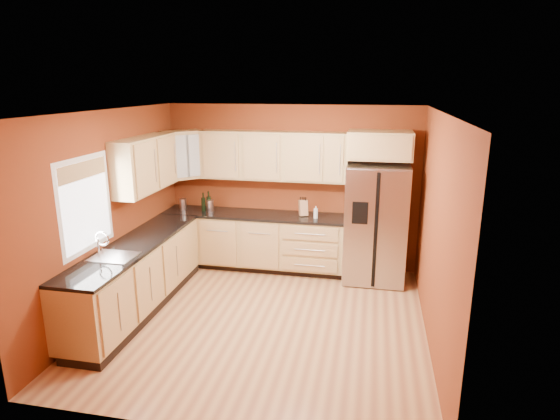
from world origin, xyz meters
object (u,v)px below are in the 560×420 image
soap_dispenser (316,212)px  canister_left (183,204)px  refrigerator (375,223)px  knife_block (303,208)px  wine_bottle_a (203,202)px

soap_dispenser → canister_left: bearing=177.9°
refrigerator → canister_left: refrigerator is taller
knife_block → wine_bottle_a: bearing=159.0°
canister_left → wine_bottle_a: wine_bottle_a is taller
wine_bottle_a → soap_dispenser: (1.82, -0.05, -0.06)m
wine_bottle_a → refrigerator: bearing=-0.9°
refrigerator → knife_block: size_ratio=7.26×
wine_bottle_a → knife_block: size_ratio=1.24×
refrigerator → wine_bottle_a: (-2.72, 0.04, 0.18)m
canister_left → soap_dispenser: bearing=-2.1°
wine_bottle_a → knife_block: wine_bottle_a is taller
canister_left → wine_bottle_a: bearing=-4.4°
knife_block → soap_dispenser: bearing=-52.4°
wine_bottle_a → soap_dispenser: 1.82m
knife_block → refrigerator: bearing=-28.8°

